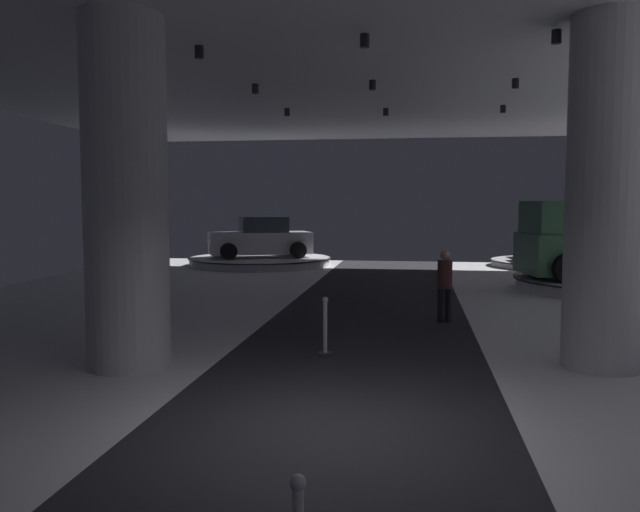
# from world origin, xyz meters

# --- Properties ---
(ground) EXTENTS (24.00, 44.00, 0.06)m
(ground) POSITION_xyz_m (0.00, 0.00, -0.02)
(ground) COLOR silver
(column_right) EXTENTS (1.23, 1.23, 5.50)m
(column_right) POSITION_xyz_m (3.96, 3.48, 2.75)
(column_right) COLOR #ADADB2
(column_right) RESTS_ON ground
(column_left) EXTENTS (1.31, 1.31, 5.50)m
(column_left) POSITION_xyz_m (-3.51, 2.46, 2.75)
(column_left) COLOR #ADADB2
(column_left) RESTS_ON ground
(display_platform_deep_right) EXTENTS (5.28, 5.28, 0.27)m
(display_platform_deep_right) POSITION_xyz_m (6.81, 20.49, 0.15)
(display_platform_deep_right) COLOR #B7B7BC
(display_platform_deep_right) RESTS_ON ground
(display_car_deep_right) EXTENTS (2.54, 4.36, 1.71)m
(display_car_deep_right) POSITION_xyz_m (6.81, 20.46, 1.03)
(display_car_deep_right) COLOR maroon
(display_car_deep_right) RESTS_ON display_platform_deep_right
(display_platform_deep_left) EXTENTS (6.01, 6.01, 0.34)m
(display_platform_deep_left) POSITION_xyz_m (-5.43, 19.21, 0.19)
(display_platform_deep_left) COLOR #B7B7BC
(display_platform_deep_left) RESTS_ON ground
(display_car_deep_left) EXTENTS (4.57, 3.41, 1.71)m
(display_car_deep_left) POSITION_xyz_m (-5.40, 19.22, 1.11)
(display_car_deep_left) COLOR silver
(display_car_deep_left) RESTS_ON display_platform_deep_left
(display_platform_far_right) EXTENTS (5.68, 5.68, 0.38)m
(display_platform_far_right) POSITION_xyz_m (6.85, 12.93, 0.21)
(display_platform_far_right) COLOR #B7B7BC
(display_platform_far_right) RESTS_ON ground
(pickup_truck_far_right) EXTENTS (5.59, 3.41, 2.30)m
(pickup_truck_far_right) POSITION_xyz_m (6.53, 12.87, 1.31)
(pickup_truck_far_right) COLOR #2D5638
(pickup_truck_far_right) RESTS_ON display_platform_far_right
(visitor_walking_near) EXTENTS (0.32, 0.32, 1.59)m
(visitor_walking_near) POSITION_xyz_m (1.66, 7.07, 0.91)
(visitor_walking_near) COLOR black
(visitor_walking_near) RESTS_ON ground
(stanchion_b) EXTENTS (0.28, 0.28, 1.01)m
(stanchion_b) POSITION_xyz_m (-0.51, 3.69, 0.37)
(stanchion_b) COLOR #333338
(stanchion_b) RESTS_ON ground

